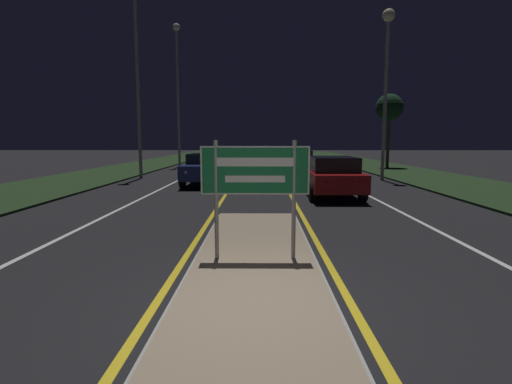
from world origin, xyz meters
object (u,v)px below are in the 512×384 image
streetlight_left_near (136,45)px  car_receding_0 (331,176)px  streetlight_left_far (177,76)px  streetlight_right_near (387,60)px  car_approaching_0 (206,168)px  car_receding_1 (299,160)px  highway_sign (255,176)px

streetlight_left_near → car_receding_0: streetlight_left_near is taller
streetlight_left_far → streetlight_right_near: size_ratio=1.26×
streetlight_right_near → car_approaching_0: size_ratio=1.99×
streetlight_left_near → car_receding_1: 12.20m
car_receding_0 → car_receding_1: (-0.05, 12.01, -0.02)m
streetlight_right_near → car_receding_1: streetlight_right_near is taller
car_receding_0 → streetlight_left_near: bearing=142.6°
streetlight_right_near → car_receding_0: 8.99m
streetlight_left_far → car_receding_1: bearing=-27.2°
streetlight_right_near → car_receding_0: (-3.76, -6.16, -5.36)m
car_receding_0 → car_approaching_0: size_ratio=1.02×
highway_sign → streetlight_left_near: streetlight_left_near is taller
car_receding_0 → streetlight_left_far: bearing=118.5°
streetlight_left_near → car_approaching_0: streetlight_left_near is taller
streetlight_left_near → streetlight_right_near: streetlight_left_near is taller
car_receding_1 → car_approaching_0: bearing=-122.3°
car_receding_1 → streetlight_left_far: bearing=152.8°
streetlight_left_near → car_receding_1: (9.18, 4.96, -6.32)m
streetlight_right_near → car_approaching_0: 10.68m
highway_sign → streetlight_left_near: bearing=113.0°
streetlight_left_near → streetlight_right_near: (12.98, -0.89, -0.93)m
streetlight_left_near → car_receding_1: size_ratio=2.63×
streetlight_left_near → streetlight_right_near: 13.05m
streetlight_left_near → car_approaching_0: bearing=-38.2°
streetlight_left_near → streetlight_left_far: streetlight_left_far is taller
highway_sign → car_receding_1: highway_sign is taller
highway_sign → streetlight_left_far: streetlight_left_far is taller
streetlight_left_near → car_receding_1: bearing=28.4°
highway_sign → car_receding_0: highway_sign is taller
streetlight_left_far → car_receding_1: streetlight_left_far is taller
car_receding_0 → car_receding_1: car_receding_0 is taller
car_receding_0 → car_approaching_0: bearing=143.3°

